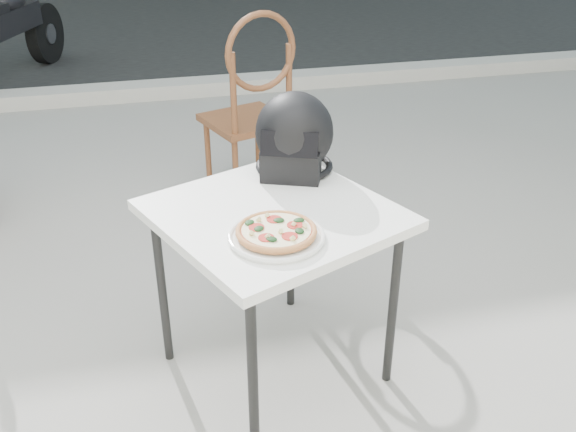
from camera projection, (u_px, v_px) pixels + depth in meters
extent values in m
plane|color=gray|center=(155.00, 298.00, 2.93)|extent=(80.00, 80.00, 0.00)
cube|color=black|center=(124.00, 11.00, 8.91)|extent=(30.00, 8.00, 0.00)
cube|color=#AAA79F|center=(133.00, 92.00, 5.47)|extent=(30.00, 0.25, 0.12)
cube|color=white|center=(274.00, 215.00, 2.20)|extent=(0.97, 0.97, 0.04)
cylinder|color=black|center=(253.00, 379.00, 1.99)|extent=(0.04, 0.04, 0.67)
cylinder|color=black|center=(393.00, 308.00, 2.31)|extent=(0.04, 0.04, 0.67)
cylinder|color=black|center=(162.00, 289.00, 2.42)|extent=(0.04, 0.04, 0.67)
cylinder|color=black|center=(291.00, 240.00, 2.74)|extent=(0.04, 0.04, 0.67)
cylinder|color=white|center=(276.00, 237.00, 2.01)|extent=(0.36, 0.36, 0.01)
torus|color=white|center=(276.00, 236.00, 2.01)|extent=(0.37, 0.37, 0.02)
cylinder|color=#C17C46|center=(276.00, 232.00, 2.00)|extent=(0.26, 0.26, 0.01)
torus|color=#C17C46|center=(276.00, 231.00, 2.00)|extent=(0.27, 0.27, 0.02)
cylinder|color=red|center=(276.00, 230.00, 2.00)|extent=(0.23, 0.23, 0.00)
cylinder|color=#F9EDBF|center=(276.00, 230.00, 2.00)|extent=(0.23, 0.23, 0.00)
cylinder|color=red|center=(295.00, 225.00, 2.02)|extent=(0.05, 0.05, 0.00)
cylinder|color=red|center=(274.00, 219.00, 2.05)|extent=(0.05, 0.05, 0.00)
cylinder|color=red|center=(257.00, 227.00, 2.00)|extent=(0.05, 0.05, 0.00)
cylinder|color=red|center=(266.00, 238.00, 1.95)|extent=(0.05, 0.05, 0.00)
cylinder|color=red|center=(290.00, 236.00, 1.96)|extent=(0.05, 0.05, 0.00)
ellipsoid|color=#123214|center=(279.00, 220.00, 2.04)|extent=(0.04, 0.03, 0.01)
ellipsoid|color=#123214|center=(259.00, 229.00, 1.99)|extent=(0.05, 0.05, 0.01)
ellipsoid|color=#123214|center=(299.00, 231.00, 1.98)|extent=(0.03, 0.04, 0.01)
ellipsoid|color=#123214|center=(272.00, 239.00, 1.94)|extent=(0.05, 0.05, 0.01)
ellipsoid|color=#123214|center=(299.00, 220.00, 2.04)|extent=(0.04, 0.03, 0.01)
ellipsoid|color=#123214|center=(249.00, 222.00, 2.03)|extent=(0.04, 0.05, 0.01)
cylinder|color=#E6D78C|center=(281.00, 231.00, 1.97)|extent=(0.01, 0.02, 0.02)
cylinder|color=#E6D78C|center=(259.00, 219.00, 2.04)|extent=(0.02, 0.02, 0.02)
cylinder|color=#E6D78C|center=(294.00, 224.00, 2.01)|extent=(0.02, 0.02, 0.02)
cylinder|color=#E6D78C|center=(267.00, 215.00, 2.06)|extent=(0.01, 0.02, 0.02)
cylinder|color=#E6D78C|center=(293.00, 238.00, 1.94)|extent=(0.02, 0.02, 0.02)
cylinder|color=#E6D78C|center=(252.00, 233.00, 1.96)|extent=(0.02, 0.02, 0.02)
cylinder|color=#E6D78C|center=(305.00, 226.00, 2.00)|extent=(0.02, 0.02, 0.02)
cylinder|color=#E6D78C|center=(268.00, 236.00, 1.95)|extent=(0.02, 0.02, 0.02)
ellipsoid|color=black|center=(294.00, 132.00, 2.41)|extent=(0.39, 0.40, 0.31)
cube|color=black|center=(291.00, 165.00, 2.37)|extent=(0.24, 0.18, 0.12)
torus|color=black|center=(294.00, 165.00, 2.48)|extent=(0.39, 0.39, 0.03)
cube|color=black|center=(289.00, 144.00, 2.29)|extent=(0.21, 0.12, 0.10)
cube|color=brown|center=(246.00, 121.00, 3.62)|extent=(0.54, 0.54, 0.04)
cylinder|color=brown|center=(258.00, 145.00, 3.94)|extent=(0.04, 0.04, 0.47)
cylinder|color=brown|center=(208.00, 157.00, 3.78)|extent=(0.04, 0.04, 0.47)
cylinder|color=brown|center=(288.00, 164.00, 3.69)|extent=(0.04, 0.04, 0.47)
cylinder|color=brown|center=(236.00, 178.00, 3.53)|extent=(0.04, 0.04, 0.47)
cylinder|color=brown|center=(289.00, 85.00, 3.46)|extent=(0.04, 0.04, 0.45)
cylinder|color=brown|center=(233.00, 96.00, 3.30)|extent=(0.04, 0.04, 0.45)
torus|color=brown|center=(261.00, 52.00, 3.28)|extent=(0.41, 0.17, 0.42)
cylinder|color=black|center=(45.00, 34.00, 6.38)|extent=(0.32, 0.59, 0.58)
cylinder|color=slate|center=(45.00, 34.00, 6.38)|extent=(0.20, 0.23, 0.19)
cube|color=black|center=(5.00, 23.00, 5.68)|extent=(0.53, 1.01, 0.21)
ellipsoid|color=black|center=(10.00, 1.00, 5.72)|extent=(0.35, 0.45, 0.22)
cylinder|color=slate|center=(36.00, 3.00, 6.17)|extent=(0.15, 0.31, 0.69)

